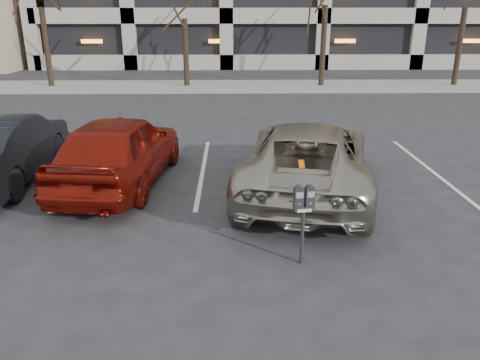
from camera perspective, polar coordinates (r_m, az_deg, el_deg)
ground at (r=9.37m, az=3.24°, el=-3.18°), size 140.00×140.00×0.00m
sidewalk at (r=24.88m, az=0.56°, el=11.36°), size 80.00×4.00×0.12m
stall_lines at (r=11.52m, az=-4.55°, el=1.23°), size 16.90×5.20×0.00m
parking_meter at (r=6.96m, az=7.78°, el=-3.10°), size 0.33×0.17×1.25m
suv_silver at (r=10.00m, az=8.19°, el=2.74°), size 3.57×5.85×1.52m
car_red at (r=10.68m, az=-14.52°, el=3.63°), size 2.41×4.89×1.60m
car_dark at (r=11.88m, az=-27.02°, el=3.59°), size 1.89×4.82×1.56m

